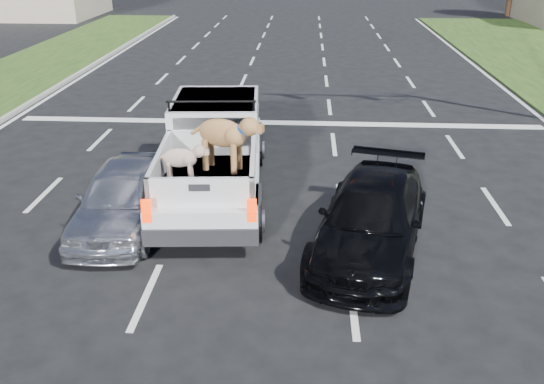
{
  "coord_description": "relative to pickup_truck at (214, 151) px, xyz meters",
  "views": [
    {
      "loc": [
        0.88,
        -8.07,
        5.63
      ],
      "look_at": [
        0.29,
        2.0,
        1.1
      ],
      "focal_mm": 38.0,
      "sensor_mm": 36.0,
      "label": 1
    }
  ],
  "objects": [
    {
      "name": "silver_sedan",
      "position": [
        -1.63,
        -1.82,
        -0.38
      ],
      "size": [
        1.7,
        4.0,
        1.35
      ],
      "primitive_type": "imported",
      "rotation": [
        0.0,
        0.0,
        0.03
      ],
      "color": "silver",
      "rests_on": "ground"
    },
    {
      "name": "pickup_truck",
      "position": [
        0.0,
        0.0,
        0.0
      ],
      "size": [
        2.62,
        6.13,
        2.24
      ],
      "rotation": [
        0.0,
        0.0,
        0.07
      ],
      "color": "black",
      "rests_on": "ground"
    },
    {
      "name": "ground",
      "position": [
        1.21,
        -4.36,
        -1.06
      ],
      "size": [
        160.0,
        160.0,
        0.0
      ],
      "primitive_type": "plane",
      "color": "black",
      "rests_on": "ground"
    },
    {
      "name": "road_markings",
      "position": [
        1.21,
        2.2,
        -1.05
      ],
      "size": [
        17.75,
        60.0,
        0.01
      ],
      "color": "silver",
      "rests_on": "ground"
    },
    {
      "name": "black_coupe",
      "position": [
        3.41,
        -2.52,
        -0.39
      ],
      "size": [
        2.95,
        4.93,
        1.34
      ],
      "primitive_type": "imported",
      "rotation": [
        0.0,
        0.0,
        -0.25
      ],
      "color": "black",
      "rests_on": "ground"
    }
  ]
}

